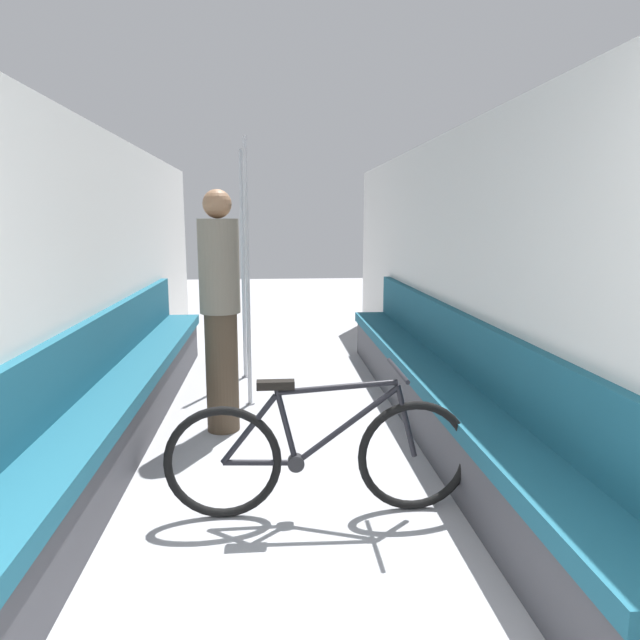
% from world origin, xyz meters
% --- Properties ---
extents(wall_left, '(0.10, 9.63, 2.29)m').
position_xyz_m(wall_left, '(-1.39, 3.22, 1.15)').
color(wall_left, silver).
rests_on(wall_left, ground).
extents(wall_right, '(0.10, 9.63, 2.29)m').
position_xyz_m(wall_right, '(1.39, 3.22, 1.15)').
color(wall_right, silver).
rests_on(wall_right, ground).
extents(bench_seat_row_left, '(0.41, 5.35, 0.93)m').
position_xyz_m(bench_seat_row_left, '(-1.16, 3.38, 0.32)').
color(bench_seat_row_left, '#3D3D42').
rests_on(bench_seat_row_left, ground).
extents(bench_seat_row_right, '(0.41, 5.35, 0.93)m').
position_xyz_m(bench_seat_row_right, '(1.16, 3.38, 0.32)').
color(bench_seat_row_right, '#3D3D42').
rests_on(bench_seat_row_right, ground).
extents(bicycle, '(1.67, 0.46, 0.82)m').
position_xyz_m(bicycle, '(0.17, 2.24, 0.34)').
color(bicycle, black).
rests_on(bicycle, ground).
extents(grab_pole_near, '(0.08, 0.08, 2.27)m').
position_xyz_m(grab_pole_near, '(-0.35, 5.07, 1.11)').
color(grab_pole_near, gray).
rests_on(grab_pole_near, ground).
extents(grab_pole_far, '(0.08, 0.08, 2.27)m').
position_xyz_m(grab_pole_far, '(-0.27, 4.18, 1.11)').
color(grab_pole_far, gray).
rests_on(grab_pole_far, ground).
extents(passenger_standing, '(0.30, 0.30, 1.82)m').
position_xyz_m(passenger_standing, '(-0.46, 3.58, 0.94)').
color(passenger_standing, '#473828').
rests_on(passenger_standing, ground).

